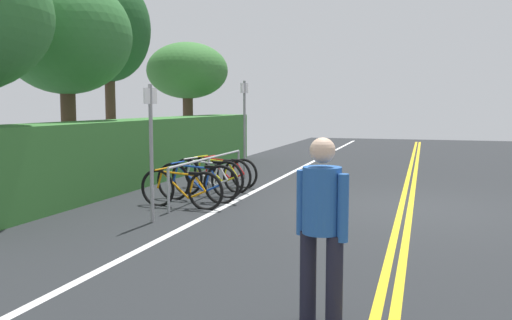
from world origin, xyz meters
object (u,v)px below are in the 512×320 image
at_px(bicycle_4, 225,172).
at_px(sign_post_far, 244,120).
at_px(pedestrian, 322,219).
at_px(sign_post_near, 151,140).
at_px(bike_rack, 209,167).
at_px(tree_far_right, 108,30).
at_px(bicycle_2, 207,178).
at_px(bicycle_3, 217,174).
at_px(tree_mid, 66,37).
at_px(tree_extra, 187,72).
at_px(bicycle_1, 197,182).
at_px(bicycle_0, 181,189).

height_order(bicycle_4, sign_post_far, sign_post_far).
height_order(pedestrian, sign_post_near, sign_post_near).
height_order(bike_rack, sign_post_near, sign_post_near).
xyz_separation_m(bicycle_4, tree_far_right, (1.68, 3.93, 3.50)).
bearing_deg(bicycle_2, bicycle_3, 5.23).
height_order(bicycle_3, tree_mid, tree_mid).
relative_size(bicycle_3, pedestrian, 1.11).
bearing_deg(sign_post_far, pedestrian, -157.69).
relative_size(bike_rack, tree_extra, 0.96).
xyz_separation_m(sign_post_near, sign_post_far, (5.28, 0.23, 0.15)).
bearing_deg(sign_post_near, tree_extra, 20.83).
bearing_deg(tree_far_right, tree_mid, -166.27).
bearing_deg(bicycle_1, pedestrian, -147.02).
xyz_separation_m(bicycle_0, sign_post_far, (4.02, 0.14, 1.11)).
distance_m(bicycle_0, bicycle_2, 1.31).
xyz_separation_m(pedestrian, tree_mid, (5.93, 6.72, 2.41)).
bearing_deg(tree_far_right, sign_post_far, -93.95).
relative_size(sign_post_far, tree_mid, 0.53).
distance_m(bicycle_2, sign_post_near, 2.73).
distance_m(bicycle_2, tree_mid, 4.45).
relative_size(bicycle_4, tree_mid, 0.36).
xyz_separation_m(bicycle_3, sign_post_far, (1.99, 0.03, 1.09)).
height_order(sign_post_near, tree_mid, tree_mid).
height_order(bicycle_4, tree_mid, tree_mid).
bearing_deg(sign_post_far, tree_far_right, 86.05).
bearing_deg(bicycle_2, tree_mid, 86.72).
xyz_separation_m(sign_post_near, tree_mid, (2.76, 3.48, 2.00)).
bearing_deg(tree_far_right, bicycle_0, -136.50).
xyz_separation_m(bicycle_1, tree_far_right, (3.61, 4.08, 3.47)).
xyz_separation_m(pedestrian, sign_post_near, (3.17, 3.24, 0.40)).
bearing_deg(tree_far_right, bicycle_2, -126.51).
distance_m(bicycle_0, bicycle_1, 0.68).
relative_size(sign_post_near, tree_extra, 0.56).
height_order(bicycle_4, tree_extra, tree_extra).
distance_m(bicycle_1, pedestrian, 6.12).
distance_m(bicycle_4, sign_post_far, 1.79).
height_order(bike_rack, bicycle_4, bike_rack).
height_order(bike_rack, bicycle_0, bike_rack).
bearing_deg(bike_rack, tree_mid, 86.98).
distance_m(tree_far_right, tree_extra, 3.67).
xyz_separation_m(bike_rack, sign_post_near, (-2.58, -0.09, 0.70)).
height_order(bicycle_1, bicycle_4, bicycle_1).
distance_m(bicycle_1, bicycle_4, 1.94).
bearing_deg(bike_rack, sign_post_far, 2.97).
xyz_separation_m(bicycle_2, tree_extra, (6.45, 3.30, 2.53)).
relative_size(bicycle_2, tree_extra, 0.45).
xyz_separation_m(sign_post_near, tree_extra, (9.02, 3.43, 1.61)).
bearing_deg(bike_rack, tree_far_right, 53.89).
bearing_deg(bicycle_3, sign_post_near, -176.50).
xyz_separation_m(bicycle_3, tree_extra, (5.73, 3.23, 2.55)).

